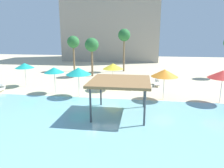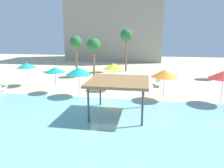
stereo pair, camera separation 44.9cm
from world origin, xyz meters
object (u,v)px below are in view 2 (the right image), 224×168
object	(u,v)px
lounge_chair_1	(158,83)
palm_tree_3	(94,45)
beach_umbrella_orange_2	(165,73)
beach_umbrella_teal_6	(55,70)
palm_tree_2	(126,36)
beach_umbrella_red_4	(224,75)
beach_umbrella_yellow_0	(114,66)
lounge_chair_3	(1,88)
beach_umbrella_teal_1	(79,71)
beach_umbrella_teal_5	(26,65)
lounge_chair_0	(133,85)
shade_pavilion	(119,82)
palm_tree_1	(76,43)

from	to	relation	value
lounge_chair_1	palm_tree_3	world-z (taller)	palm_tree_3
beach_umbrella_orange_2	palm_tree_3	xyz separation A→B (m)	(-8.90, 9.61, 1.83)
beach_umbrella_teal_6	palm_tree_2	size ratio (longest dim) A/B	0.40
beach_umbrella_red_4	palm_tree_3	distance (m)	16.97
beach_umbrella_yellow_0	palm_tree_2	world-z (taller)	palm_tree_2
beach_umbrella_yellow_0	lounge_chair_3	distance (m)	11.90
beach_umbrella_yellow_0	lounge_chair_3	xyz separation A→B (m)	(-11.37, -2.75, -2.18)
beach_umbrella_teal_1	beach_umbrella_teal_6	size ratio (longest dim) A/B	1.06
palm_tree_2	palm_tree_3	bearing A→B (deg)	-131.06
lounge_chair_1	palm_tree_2	size ratio (longest dim) A/B	0.29
beach_umbrella_teal_5	lounge_chair_3	world-z (taller)	beach_umbrella_teal_5
beach_umbrella_yellow_0	lounge_chair_0	xyz separation A→B (m)	(1.99, 0.80, -2.18)
lounge_chair_0	beach_umbrella_red_4	bearing A→B (deg)	72.16
shade_pavilion	lounge_chair_0	xyz separation A→B (m)	(0.49, 7.82, -2.11)
beach_umbrella_teal_1	lounge_chair_1	bearing A→B (deg)	35.92
beach_umbrella_red_4	palm_tree_2	distance (m)	17.71
shade_pavilion	beach_umbrella_red_4	bearing A→B (deg)	25.04
palm_tree_2	beach_umbrella_orange_2	bearing A→B (deg)	-71.14
beach_umbrella_teal_1	palm_tree_2	xyz separation A→B (m)	(2.97, 14.44, 3.04)
beach_umbrella_teal_1	beach_umbrella_red_4	xyz separation A→B (m)	(12.58, -0.13, 0.07)
beach_umbrella_teal_6	palm_tree_1	bearing A→B (deg)	99.82
beach_umbrella_teal_6	lounge_chair_0	size ratio (longest dim) A/B	1.33
beach_umbrella_orange_2	lounge_chair_0	bearing A→B (deg)	129.81
beach_umbrella_teal_6	lounge_chair_0	xyz separation A→B (m)	(7.54, 3.04, -2.02)
beach_umbrella_yellow_0	beach_umbrella_teal_5	size ratio (longest dim) A/B	1.06
beach_umbrella_teal_6	palm_tree_3	world-z (taller)	palm_tree_3
beach_umbrella_orange_2	lounge_chair_0	distance (m)	5.17
beach_umbrella_yellow_0	beach_umbrella_teal_6	distance (m)	5.99
shade_pavilion	beach_umbrella_teal_1	xyz separation A→B (m)	(-4.32, 3.99, 0.01)
beach_umbrella_teal_1	beach_umbrella_teal_5	bearing A→B (deg)	156.97
beach_umbrella_teal_5	beach_umbrella_yellow_0	bearing A→B (deg)	-0.22
beach_umbrella_red_4	palm_tree_1	xyz separation A→B (m)	(-17.51, 13.66, 1.98)
beach_umbrella_orange_2	beach_umbrella_teal_5	xyz separation A→B (m)	(-15.04, 2.87, -0.07)
beach_umbrella_teal_1	beach_umbrella_teal_5	distance (m)	7.82
lounge_chair_1	lounge_chair_0	bearing A→B (deg)	-53.88
beach_umbrella_teal_1	palm_tree_2	distance (m)	15.05
beach_umbrella_red_4	beach_umbrella_teal_6	xyz separation A→B (m)	(-15.30, 0.91, -0.16)
palm_tree_1	beach_umbrella_teal_5	bearing A→B (deg)	-102.23
beach_umbrella_yellow_0	lounge_chair_3	bearing A→B (deg)	-166.42
beach_umbrella_yellow_0	beach_umbrella_teal_5	xyz separation A→B (m)	(-10.02, 0.04, -0.15)
beach_umbrella_teal_5	lounge_chair_0	world-z (taller)	beach_umbrella_teal_5
beach_umbrella_yellow_0	beach_umbrella_teal_5	bearing A→B (deg)	179.78
shade_pavilion	beach_umbrella_teal_5	xyz separation A→B (m)	(-11.52, 7.05, -0.08)
beach_umbrella_teal_5	lounge_chair_3	xyz separation A→B (m)	(-1.35, -2.79, -2.04)
beach_umbrella_teal_6	beach_umbrella_yellow_0	bearing A→B (deg)	22.00
beach_umbrella_orange_2	beach_umbrella_red_4	xyz separation A→B (m)	(4.74, -0.33, 0.08)
beach_umbrella_teal_5	palm_tree_2	world-z (taller)	palm_tree_2
shade_pavilion	beach_umbrella_red_4	distance (m)	9.12
beach_umbrella_red_4	lounge_chair_1	world-z (taller)	beach_umbrella_red_4
palm_tree_3	beach_umbrella_red_4	bearing A→B (deg)	-36.07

